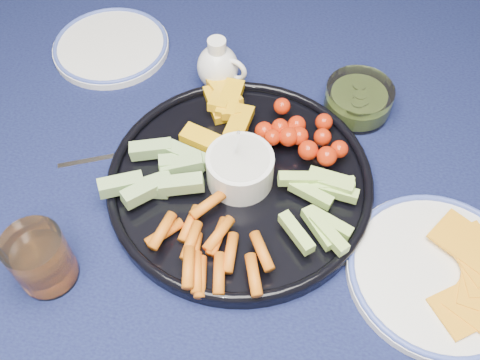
% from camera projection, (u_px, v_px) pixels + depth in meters
% --- Properties ---
extents(dining_table, '(1.67, 1.07, 0.75)m').
position_uv_depth(dining_table, '(292.00, 206.00, 0.91)').
color(dining_table, '#4D2819').
rests_on(dining_table, ground).
extents(crudite_platter, '(0.41, 0.41, 0.13)m').
position_uv_depth(crudite_platter, '(238.00, 178.00, 0.81)').
color(crudite_platter, black).
rests_on(crudite_platter, dining_table).
extents(creamer_pitcher, '(0.09, 0.07, 0.10)m').
position_uv_depth(creamer_pitcher, '(218.00, 67.00, 0.92)').
color(creamer_pitcher, white).
rests_on(creamer_pitcher, dining_table).
extents(pickle_bowl, '(0.11, 0.11, 0.05)m').
position_uv_depth(pickle_bowl, '(358.00, 101.00, 0.90)').
color(pickle_bowl, silver).
rests_on(pickle_bowl, dining_table).
extents(cheese_plate, '(0.25, 0.25, 0.03)m').
position_uv_depth(cheese_plate, '(439.00, 271.00, 0.73)').
color(cheese_plate, white).
rests_on(cheese_plate, dining_table).
extents(juice_tumbler, '(0.08, 0.08, 0.09)m').
position_uv_depth(juice_tumbler, '(42.00, 261.00, 0.71)').
color(juice_tumbler, silver).
rests_on(juice_tumbler, dining_table).
extents(fork_left, '(0.14, 0.08, 0.00)m').
position_uv_depth(fork_left, '(114.00, 156.00, 0.86)').
color(fork_left, white).
rests_on(fork_left, dining_table).
extents(side_plate_extra, '(0.22, 0.22, 0.02)m').
position_uv_depth(side_plate_extra, '(111.00, 46.00, 1.00)').
color(side_plate_extra, white).
rests_on(side_plate_extra, dining_table).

